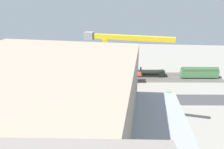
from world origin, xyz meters
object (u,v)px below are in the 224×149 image
box_truck_0 (61,95)px  street_tree_1 (83,94)px  parked_car_3 (88,93)px  traffic_light (136,95)px  parked_car_1 (116,95)px  tower_crane (111,78)px  street_tree_0 (69,94)px  box_truck_2 (66,96)px  parked_car_0 (131,96)px  construction_building (24,95)px  parked_car_6 (45,92)px  freight_coach_far (84,73)px  platform_canopy_near (90,74)px  parked_car_5 (58,92)px  street_tree_2 (169,97)px  parked_car_2 (103,94)px  locomotive (152,73)px  passenger_coach (199,72)px  box_truck_1 (48,98)px  parked_car_4 (73,93)px

box_truck_0 → street_tree_1: (-10.12, 5.56, 3.40)m
parked_car_3 → traffic_light: size_ratio=0.67×
parked_car_1 → street_tree_1: (11.90, 8.93, 4.38)m
tower_crane → street_tree_0: size_ratio=4.02×
box_truck_0 → box_truck_2: size_ratio=1.01×
parked_car_0 → street_tree_1: size_ratio=0.58×
box_truck_2 → construction_building: bearing=67.3°
box_truck_0 → street_tree_0: 7.71m
parked_car_1 → tower_crane: tower_crane is taller
parked_car_1 → tower_crane: bearing=89.8°
parked_car_6 → freight_coach_far: bearing=-127.1°
platform_canopy_near → tower_crane: 40.71m
parked_car_5 → street_tree_2: street_tree_2 is taller
parked_car_6 → street_tree_2: size_ratio=0.66×
parked_car_6 → box_truck_2: bearing=156.7°
parked_car_2 → parked_car_0: bearing=178.0°
locomotive → construction_building: 63.45m
construction_building → street_tree_1: construction_building is taller
freight_coach_far → parked_car_6: freight_coach_far is taller
tower_crane → traffic_light: bearing=-117.6°
parked_car_3 → street_tree_0: bearing=61.2°
passenger_coach → freight_coach_far: size_ratio=1.07×
locomotive → tower_crane: bearing=69.9°
street_tree_2 → construction_building: bearing=15.9°
passenger_coach → tower_crane: (39.75, 45.75, 14.67)m
parked_car_3 → traffic_light: traffic_light is taller
parked_car_1 → parked_car_6: 30.38m
freight_coach_far → street_tree_2: size_ratio=2.49×
parked_car_0 → parked_car_6: (36.40, -0.56, -0.04)m
parked_car_6 → traffic_light: 39.16m
locomotive → street_tree_2: (-2.67, 31.85, 3.20)m
tower_crane → street_tree_2: tower_crane is taller
box_truck_1 → street_tree_1: bearing=169.7°
parked_car_0 → construction_building: construction_building is taller
box_truck_2 → traffic_light: (-27.58, 3.08, 3.02)m
street_tree_0 → box_truck_2: bearing=-59.6°
parked_car_2 → parked_car_5: bearing=-0.1°
parked_car_4 → box_truck_0: (3.60, 3.89, 0.95)m
parked_car_4 → box_truck_0: 5.39m
construction_building → traffic_light: bearing=-162.0°
street_tree_1 → traffic_light: bearing=-175.1°
freight_coach_far → parked_car_2: size_ratio=4.14×
street_tree_2 → street_tree_1: bearing=0.9°
street_tree_0 → street_tree_1: (-5.28, 0.36, 0.40)m
freight_coach_far → parked_car_6: bearing=52.9°
parked_car_1 → construction_building: (27.10, 21.63, 9.91)m
parked_car_3 → construction_building: bearing=56.1°
traffic_light → parked_car_0: bearing=-75.9°
platform_canopy_near → locomotive: bearing=-162.1°
parked_car_4 → tower_crane: (-18.33, 22.84, 16.97)m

